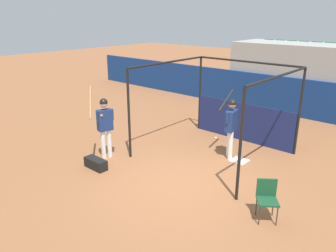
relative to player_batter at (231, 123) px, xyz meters
name	(u,v)px	position (x,y,z in m)	size (l,w,h in m)	color
ground_plane	(181,183)	(-0.09, -2.12, -1.06)	(60.00, 60.00, 0.00)	#935B38
outfield_wall	(298,98)	(-0.09, 5.31, -0.28)	(24.00, 0.12, 1.56)	navy
bleacher_section	(311,78)	(-0.09, 6.57, 0.36)	(6.50, 2.40, 2.84)	#9E9E99
batting_cage	(234,111)	(-0.42, 0.90, 0.08)	(3.60, 3.44, 2.61)	black
home_plate	(239,161)	(0.36, -0.01, -1.05)	(0.44, 0.44, 0.02)	white
player_batter	(231,123)	(0.00, 0.00, 0.00)	(0.52, 0.86, 1.89)	white
player_waiting	(105,123)	(-2.67, -2.37, 0.02)	(0.53, 0.81, 2.12)	white
folding_chair	(267,195)	(2.14, -2.11, -0.54)	(0.56, 0.56, 0.84)	#194C2D
equipment_bag	(96,163)	(-2.33, -3.01, -0.92)	(0.70, 0.28, 0.28)	black
baseball	(216,138)	(-1.12, 1.00, -1.02)	(0.07, 0.07, 0.07)	white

